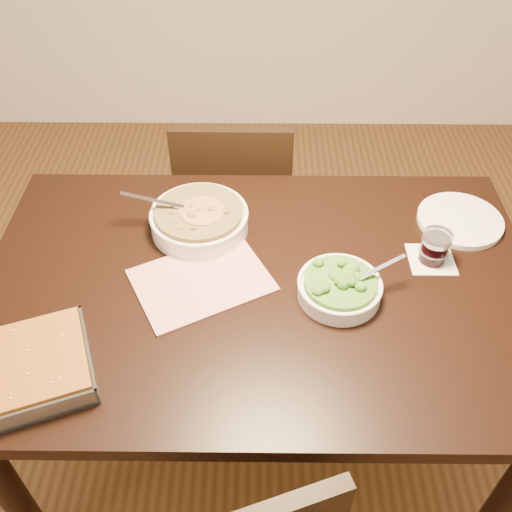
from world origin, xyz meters
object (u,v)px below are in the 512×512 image
Objects in this scene: table at (260,307)px; broccoli_bowl at (340,287)px; baking_dish at (12,373)px; wine_tumbler at (435,247)px; dinner_plate at (460,220)px; chair_far at (235,202)px; stew_bowl at (199,219)px.

broccoli_bowl reaches higher than table.
baking_dish is at bearing -150.64° from table.
broccoli_bowl is at bearing -153.55° from wine_tumbler.
baking_dish reaches higher than dinner_plate.
broccoli_bowl is at bearing -142.81° from dinner_plate.
chair_far reaches higher than broccoli_bowl.
stew_bowl is at bearing 81.52° from chair_far.
chair_far reaches higher than wine_tumbler.
stew_bowl is 0.43m from broccoli_bowl.
wine_tumbler is (0.61, -0.12, 0.01)m from stew_bowl.
broccoli_bowl reaches higher than dinner_plate.
chair_far reaches higher than table.
chair_far is at bearing 81.27° from stew_bowl.
stew_bowl is at bearing 145.95° from broccoli_bowl.
baking_dish is at bearing -125.70° from stew_bowl.
chair_far is at bearing 111.99° from broccoli_bowl.
stew_bowl is 0.61m from baking_dish.
dinner_plate is at bearing 22.93° from table.
baking_dish is 1.03m from wine_tumbler.
stew_bowl is 0.35× the size of chair_far.
broccoli_bowl is 0.82m from chair_far.
chair_far is at bearing 146.30° from dinner_plate.
baking_dish is (-0.35, -0.49, -0.01)m from stew_bowl.
table is at bearing 168.05° from broccoli_bowl.
stew_bowl is at bearing -177.31° from dinner_plate.
wine_tumbler is (0.25, 0.13, 0.02)m from broccoli_bowl.
stew_bowl is 0.76× the size of baking_dish.
table is at bearing 8.62° from baking_dish.
broccoli_bowl is (0.36, -0.24, -0.01)m from stew_bowl.
table is at bearing -50.53° from stew_bowl.
wine_tumbler is at bearing -126.39° from dinner_plate.
stew_bowl is 1.31× the size of broccoli_bowl.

